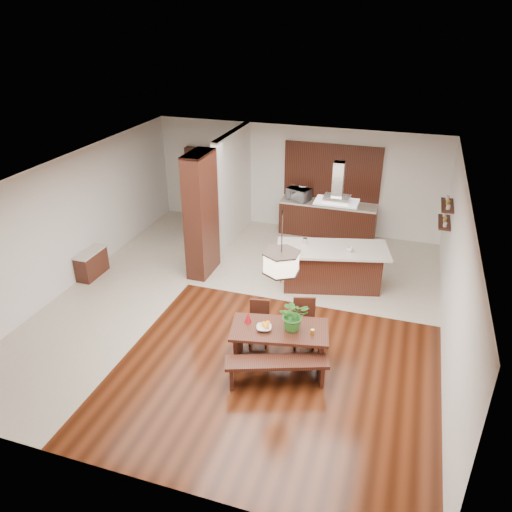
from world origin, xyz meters
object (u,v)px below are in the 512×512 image
(fruit_bowl, at_px, (264,328))
(island_cup, at_px, (350,249))
(dining_chair_right, at_px, (304,324))
(dining_chair_left, at_px, (259,324))
(range_hood, at_px, (338,183))
(microwave, at_px, (299,194))
(dining_bench, at_px, (276,372))
(pendant_lantern, at_px, (282,249))
(foliage_plant, at_px, (294,315))
(dining_table, at_px, (279,337))
(kitchen_island, at_px, (332,267))
(hallway_console, at_px, (92,264))

(fruit_bowl, relative_size, island_cup, 2.04)
(dining_chair_right, distance_m, island_cup, 2.34)
(dining_chair_left, relative_size, fruit_bowl, 3.23)
(range_hood, distance_m, microwave, 3.41)
(dining_bench, height_order, range_hood, range_hood)
(dining_bench, xyz_separation_m, dining_chair_left, (-0.64, 1.02, 0.18))
(pendant_lantern, distance_m, range_hood, 2.95)
(pendant_lantern, height_order, foliage_plant, pendant_lantern)
(dining_table, height_order, fruit_bowl, fruit_bowl)
(microwave, bearing_deg, pendant_lantern, -59.19)
(dining_bench, xyz_separation_m, microwave, (-1.17, 6.28, 0.88))
(dining_bench, xyz_separation_m, dining_chair_right, (0.19, 1.18, 0.23))
(range_hood, bearing_deg, dining_chair_right, -92.22)
(kitchen_island, bearing_deg, foliage_plant, -107.65)
(dining_bench, bearing_deg, kitchen_island, 85.46)
(hallway_console, relative_size, dining_table, 0.48)
(dining_chair_left, relative_size, kitchen_island, 0.32)
(foliage_plant, bearing_deg, dining_chair_left, 154.10)
(dining_table, distance_m, dining_chair_right, 0.67)
(dining_table, relative_size, foliage_plant, 3.17)
(dining_table, xyz_separation_m, foliage_plant, (0.23, 0.06, 0.47))
(dining_bench, height_order, dining_chair_right, dining_chair_right)
(dining_table, bearing_deg, dining_chair_right, 62.24)
(range_hood, bearing_deg, fruit_bowl, -102.11)
(dining_chair_right, relative_size, range_hood, 1.04)
(island_cup, bearing_deg, fruit_bowl, -109.36)
(dining_chair_left, bearing_deg, microwave, 84.77)
(dining_table, height_order, pendant_lantern, pendant_lantern)
(range_hood, bearing_deg, dining_table, -97.82)
(hallway_console, relative_size, microwave, 1.45)
(dining_chair_left, bearing_deg, range_hood, 58.86)
(hallway_console, bearing_deg, dining_table, -18.71)
(hallway_console, height_order, dining_chair_left, dining_chair_left)
(dining_bench, relative_size, foliage_plant, 2.98)
(hallway_console, bearing_deg, dining_chair_right, -11.80)
(dining_bench, height_order, island_cup, island_cup)
(hallway_console, xyz_separation_m, dining_chair_right, (5.34, -1.11, 0.15))
(dining_bench, relative_size, kitchen_island, 0.66)
(dining_chair_right, bearing_deg, range_hood, 71.91)
(dining_table, bearing_deg, fruit_bowl, -155.52)
(microwave, bearing_deg, fruit_bowl, -61.80)
(hallway_console, xyz_separation_m, kitchen_island, (5.43, 1.21, 0.20))
(dining_chair_left, xyz_separation_m, dining_chair_right, (0.82, 0.17, 0.05))
(foliage_plant, bearing_deg, dining_bench, -99.03)
(dining_bench, relative_size, dining_chair_right, 1.84)
(hallway_console, height_order, range_hood, range_hood)
(dining_chair_right, relative_size, foliage_plant, 1.62)
(hallway_console, distance_m, microwave, 5.69)
(dining_table, xyz_separation_m, dining_chair_right, (0.31, 0.59, -0.05))
(kitchen_island, bearing_deg, range_hood, 75.85)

